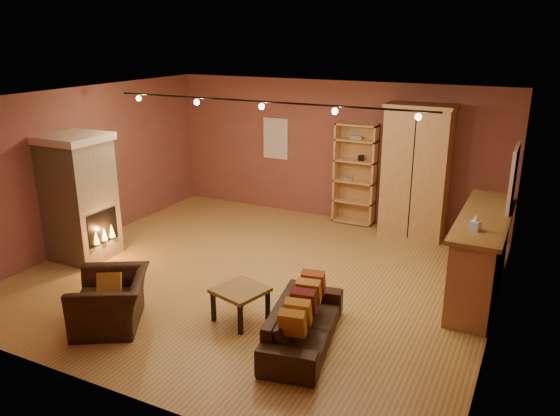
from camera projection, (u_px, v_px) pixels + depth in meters
The scene contains 16 objects.
floor at pixel (257, 276), 8.66m from camera, with size 7.00×7.00×0.00m, color olive.
ceiling at pixel (255, 97), 7.80m from camera, with size 7.00×7.00×0.00m, color #58351B.
back_wall at pixel (334, 151), 11.00m from camera, with size 7.00×0.02×2.80m, color brown.
left_wall at pixel (84, 167), 9.71m from camera, with size 0.02×6.50×2.80m, color brown.
right_wall at pixel (504, 226), 6.75m from camera, with size 0.02×6.50×2.80m, color brown.
fireplace at pixel (80, 197), 9.11m from camera, with size 1.01×0.98×2.12m.
back_window at pixel (276, 139), 11.49m from camera, with size 0.56×0.04×0.86m, color silver.
bookcase at pixel (356, 173), 10.80m from camera, with size 0.83×0.32×2.02m.
armoire at pixel (416, 171), 10.04m from camera, with size 1.22×0.69×2.48m.
bar_counter at pixel (481, 255), 7.88m from camera, with size 0.68×2.58×1.23m.
tissue_box at pixel (476, 223), 7.07m from camera, with size 0.17×0.17×0.23m.
right_window at pixel (513, 180), 7.88m from camera, with size 0.05×0.90×1.00m, color silver.
loveseat at pixel (304, 316), 6.70m from camera, with size 0.84×1.86×0.75m.
armchair at pixel (110, 293), 7.10m from camera, with size 1.13×1.25×0.91m.
coffee_table at pixel (240, 293), 7.22m from camera, with size 0.75×0.75×0.47m.
track_rail at pixel (262, 104), 8.00m from camera, with size 5.20×0.09×0.13m.
Camera 1 is at (3.84, -6.92, 3.70)m, focal length 35.00 mm.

